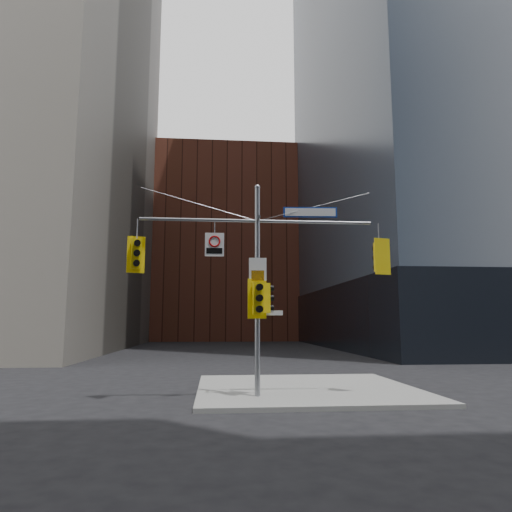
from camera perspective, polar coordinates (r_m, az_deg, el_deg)
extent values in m
plane|color=black|center=(13.64, 0.99, -19.01)|extent=(160.00, 160.00, 0.00)
cube|color=gray|center=(17.83, 6.24, -16.18)|extent=(8.00, 8.00, 0.15)
cube|color=black|center=(54.03, 28.10, -6.83)|extent=(36.40, 36.40, 6.00)
cube|color=brown|center=(72.25, -3.91, 0.86)|extent=(26.00, 20.00, 28.00)
cylinder|color=gray|center=(15.43, 0.17, -4.34)|extent=(0.18, 0.18, 7.20)
sphere|color=gray|center=(16.08, 0.17, 8.57)|extent=(0.20, 0.20, 0.20)
cylinder|color=gray|center=(15.72, -7.13, 4.50)|extent=(4.00, 0.11, 0.11)
cylinder|color=gray|center=(16.08, 7.30, 4.22)|extent=(4.00, 0.11, 0.11)
cylinder|color=gray|center=(15.43, 0.29, 4.67)|extent=(0.10, 0.70, 0.10)
cylinder|color=gray|center=(15.85, -7.10, 6.44)|extent=(4.00, 0.02, 1.12)
cylinder|color=gray|center=(16.20, 7.27, 6.12)|extent=(4.00, 0.02, 1.12)
cube|color=yellow|center=(15.71, -14.73, 0.26)|extent=(0.37, 0.30, 1.01)
cube|color=yellow|center=(15.88, -14.78, 0.18)|extent=(0.58, 0.19, 1.24)
cylinder|color=black|center=(15.58, -14.62, 1.58)|extent=(0.24, 0.20, 0.21)
cylinder|color=black|center=(15.65, -14.65, 1.54)|extent=(0.18, 0.06, 0.18)
cylinder|color=black|center=(15.53, -14.67, 0.36)|extent=(0.24, 0.20, 0.21)
cylinder|color=black|center=(15.60, -14.69, 0.32)|extent=(0.18, 0.06, 0.18)
cylinder|color=black|center=(15.48, -14.71, -0.86)|extent=(0.24, 0.20, 0.21)
cylinder|color=#0CE559|center=(15.56, -14.74, -0.90)|extent=(0.18, 0.06, 0.18)
cube|color=yellow|center=(16.51, 15.18, -0.12)|extent=(0.38, 0.31, 1.02)
cube|color=yellow|center=(16.36, 15.53, -0.04)|extent=(0.59, 0.19, 1.27)
cylinder|color=black|center=(16.72, 14.76, 0.95)|extent=(0.25, 0.20, 0.21)
cylinder|color=black|center=(16.65, 14.91, 0.99)|extent=(0.18, 0.06, 0.19)
cylinder|color=black|center=(16.67, 14.80, -0.21)|extent=(0.25, 0.20, 0.21)
cylinder|color=black|center=(16.60, 14.95, -0.17)|extent=(0.18, 0.06, 0.19)
cylinder|color=black|center=(16.62, 14.84, -1.37)|extent=(0.25, 0.20, 0.21)
cylinder|color=black|center=(16.56, 14.99, -1.34)|extent=(0.18, 0.06, 0.19)
cube|color=yellow|center=(15.44, 1.21, -5.27)|extent=(0.30, 0.37, 1.00)
cylinder|color=black|center=(15.53, 1.87, -4.06)|extent=(0.20, 0.24, 0.21)
cylinder|color=black|center=(15.50, 1.61, -4.05)|extent=(0.06, 0.18, 0.18)
cylinder|color=black|center=(15.50, 1.88, -5.28)|extent=(0.20, 0.24, 0.21)
cylinder|color=black|center=(15.48, 1.61, -5.28)|extent=(0.06, 0.18, 0.18)
cylinder|color=black|center=(15.49, 1.88, -6.51)|extent=(0.20, 0.24, 0.21)
cylinder|color=black|center=(15.46, 1.62, -6.51)|extent=(0.06, 0.18, 0.18)
cube|color=yellow|center=(15.13, 0.27, -5.32)|extent=(0.37, 0.28, 1.07)
cube|color=yellow|center=(15.31, 0.13, -5.35)|extent=(0.63, 0.11, 1.33)
cylinder|color=black|center=(14.95, 0.43, -3.91)|extent=(0.24, 0.19, 0.22)
cylinder|color=black|center=(15.03, 0.37, -3.93)|extent=(0.20, 0.04, 0.19)
cylinder|color=black|center=(14.93, 0.43, -5.28)|extent=(0.24, 0.19, 0.22)
cylinder|color=black|center=(15.01, 0.37, -5.29)|extent=(0.20, 0.04, 0.19)
cylinder|color=black|center=(14.92, 0.44, -6.65)|extent=(0.24, 0.19, 0.22)
cylinder|color=black|center=(15.00, 0.37, -6.66)|extent=(0.20, 0.04, 0.19)
cube|color=#10319A|center=(16.13, 6.79, 5.44)|extent=(1.88, 0.16, 0.37)
cube|color=silver|center=(16.10, 6.81, 5.47)|extent=(1.77, 0.12, 0.28)
cube|color=silver|center=(15.53, -5.21, 1.43)|extent=(0.65, 0.03, 0.81)
torus|color=#B20A0A|center=(15.52, -5.21, 1.84)|extent=(0.40, 0.05, 0.40)
cube|color=black|center=(15.47, -5.22, 0.66)|extent=(0.54, 0.01, 0.19)
cube|color=silver|center=(15.37, 0.21, -1.67)|extent=(0.59, 0.05, 0.78)
cube|color=#D88C00|center=(15.33, 0.22, -2.46)|extent=(0.43, 0.02, 0.34)
cube|color=silver|center=(15.44, 1.85, -7.12)|extent=(0.83, 0.12, 0.17)
cube|color=#145926|center=(15.84, 0.02, -7.02)|extent=(0.07, 0.68, 0.14)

